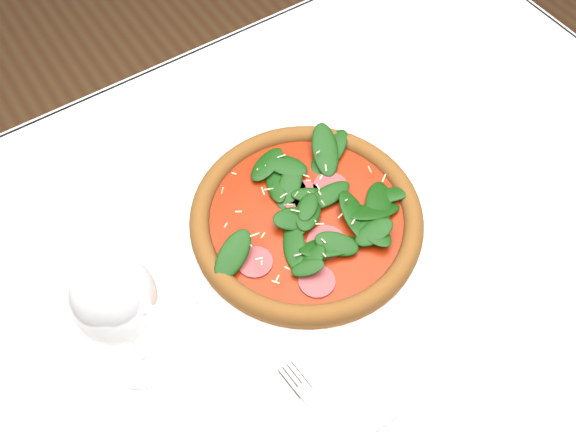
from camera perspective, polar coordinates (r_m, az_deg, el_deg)
ground at (r=1.56m, az=1.08°, el=-16.21°), size 6.00×6.00×0.00m
dining_table at (r=0.96m, az=1.69°, el=-4.80°), size 1.21×0.81×0.75m
plate at (r=0.87m, az=1.62°, el=-0.75°), size 0.36×0.36×0.02m
pizza at (r=0.85m, az=1.65°, el=-0.00°), size 0.34×0.34×0.04m
wine_glass at (r=0.67m, az=-15.20°, el=-7.35°), size 0.09×0.09×0.22m
napkin at (r=0.76m, az=3.81°, el=-18.20°), size 0.14×0.07×0.01m
fork at (r=0.76m, az=2.55°, el=-16.57°), size 0.03×0.14×0.00m
saucer_far at (r=1.15m, az=11.84°, el=15.86°), size 0.13×0.13×0.01m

